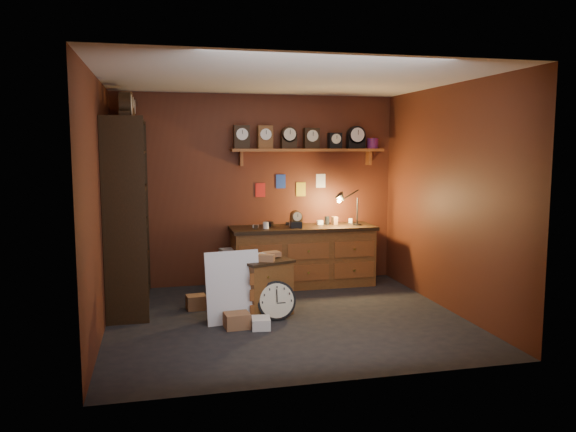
{
  "coord_description": "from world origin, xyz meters",
  "views": [
    {
      "loc": [
        -1.4,
        -6.1,
        1.96
      ],
      "look_at": [
        0.11,
        0.35,
        1.15
      ],
      "focal_mm": 35.0,
      "sensor_mm": 36.0,
      "label": 1
    }
  ],
  "objects_px": {
    "shelving_unit": "(125,206)",
    "big_round_clock": "(276,301)",
    "workbench": "(303,253)",
    "low_cabinet": "(264,284)"
  },
  "relations": [
    {
      "from": "shelving_unit",
      "to": "big_round_clock",
      "type": "relative_size",
      "value": 5.71
    },
    {
      "from": "workbench",
      "to": "low_cabinet",
      "type": "distance_m",
      "value": 1.46
    },
    {
      "from": "low_cabinet",
      "to": "big_round_clock",
      "type": "distance_m",
      "value": 0.3
    },
    {
      "from": "shelving_unit",
      "to": "workbench",
      "type": "relative_size",
      "value": 1.26
    },
    {
      "from": "shelving_unit",
      "to": "low_cabinet",
      "type": "height_order",
      "value": "shelving_unit"
    },
    {
      "from": "shelving_unit",
      "to": "big_round_clock",
      "type": "xyz_separation_m",
      "value": [
        1.68,
        -0.98,
        -1.03
      ]
    },
    {
      "from": "workbench",
      "to": "big_round_clock",
      "type": "xyz_separation_m",
      "value": [
        -0.7,
        -1.47,
        -0.25
      ]
    },
    {
      "from": "low_cabinet",
      "to": "big_round_clock",
      "type": "xyz_separation_m",
      "value": [
        0.09,
        -0.25,
        -0.14
      ]
    },
    {
      "from": "shelving_unit",
      "to": "low_cabinet",
      "type": "relative_size",
      "value": 3.46
    },
    {
      "from": "shelving_unit",
      "to": "big_round_clock",
      "type": "distance_m",
      "value": 2.2
    }
  ]
}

